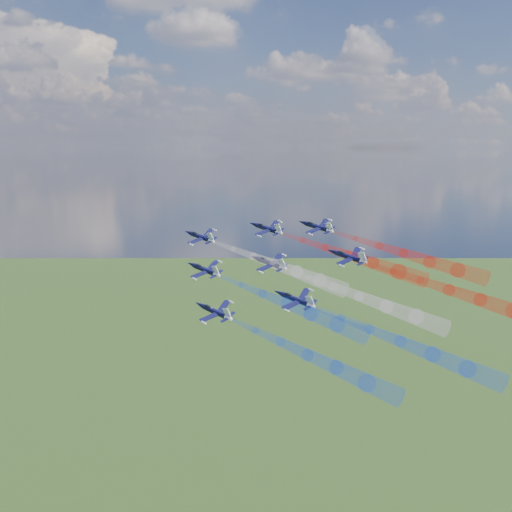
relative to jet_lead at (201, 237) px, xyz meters
name	(u,v)px	position (x,y,z in m)	size (l,w,h in m)	color
jet_lead	(201,237)	(0.00, 0.00, 0.00)	(10.07, 12.58, 3.36)	black
trail_lead	(274,264)	(15.66, -22.21, -4.69)	(4.19, 44.04, 4.19)	silver
jet_inner_left	(205,270)	(-1.79, -15.91, -6.52)	(10.07, 12.58, 3.36)	black
trail_inner_left	(286,303)	(13.87, -38.12, -11.21)	(4.19, 44.04, 4.19)	blue
jet_inner_right	(267,228)	(18.50, -5.62, 2.54)	(10.07, 12.58, 3.36)	black
trail_inner_right	(348,255)	(34.16, -27.83, -2.15)	(4.19, 44.04, 4.19)	red
jet_outer_left	(215,311)	(-2.61, -33.22, -13.30)	(10.07, 12.58, 3.36)	black
trail_outer_left	(307,355)	(13.05, -55.43, -17.98)	(4.19, 44.04, 4.19)	blue
jet_center_third	(270,263)	(14.65, -21.38, -4.51)	(10.07, 12.58, 3.36)	black
trail_center_third	(359,296)	(30.31, -43.59, -9.19)	(4.19, 44.04, 4.19)	silver
jet_outer_right	(317,227)	(32.21, -10.23, 3.13)	(10.07, 12.58, 3.36)	black
trail_outer_right	(404,253)	(47.88, -32.44, -1.55)	(4.19, 44.04, 4.19)	red
jet_rear_left	(296,299)	(15.82, -39.38, -10.02)	(10.07, 12.58, 3.36)	black
trail_rear_left	(400,342)	(31.48, -61.59, -14.70)	(4.19, 44.04, 4.19)	blue
jet_rear_right	(349,257)	(33.78, -29.08, -2.36)	(10.07, 12.58, 3.36)	black
trail_rear_right	(449,290)	(49.44, -51.30, -7.05)	(4.19, 44.04, 4.19)	red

